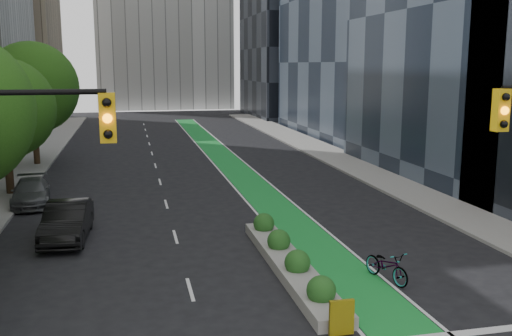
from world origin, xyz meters
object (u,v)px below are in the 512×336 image
median_planter (289,260)px  parked_car_left_mid (67,221)px  parked_car_left_far (31,192)px  bicycle (387,265)px

median_planter → parked_car_left_mid: 9.94m
parked_car_left_mid → parked_car_left_far: parked_car_left_mid is taller
parked_car_left_far → median_planter: bearing=-55.3°
median_planter → parked_car_left_far: bearing=130.7°
bicycle → parked_car_left_far: size_ratio=0.45×
median_planter → parked_car_left_far: 16.41m
parked_car_left_mid → parked_car_left_far: size_ratio=1.05×
bicycle → parked_car_left_far: parked_car_left_far is taller
bicycle → parked_car_left_far: 19.70m
parked_car_left_far → bicycle: bearing=-51.9°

